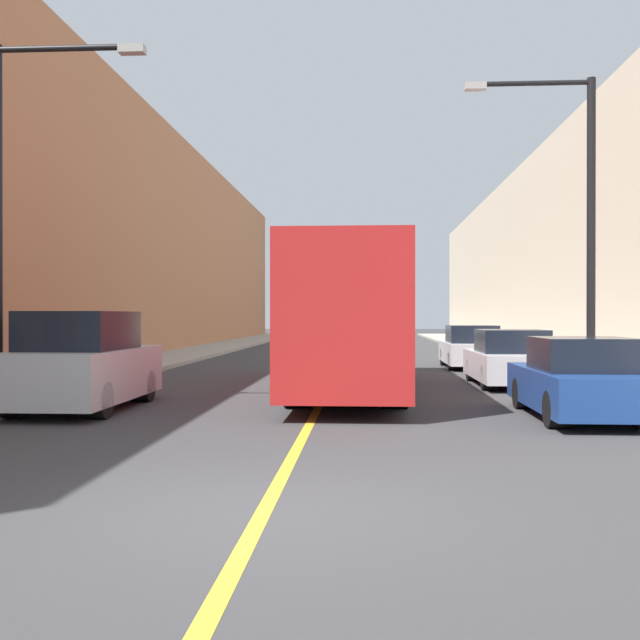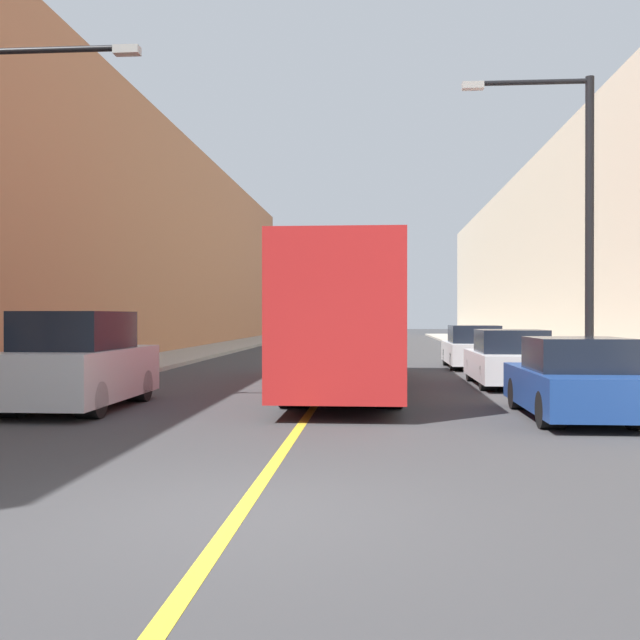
{
  "view_description": "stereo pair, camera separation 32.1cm",
  "coord_description": "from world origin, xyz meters",
  "px_view_note": "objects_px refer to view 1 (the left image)",
  "views": [
    {
      "loc": [
        0.97,
        -6.9,
        1.86
      ],
      "look_at": [
        -0.41,
        15.22,
        1.74
      ],
      "focal_mm": 42.0,
      "sensor_mm": 36.0,
      "label": 1
    },
    {
      "loc": [
        1.29,
        -6.88,
        1.86
      ],
      "look_at": [
        -0.41,
        15.22,
        1.74
      ],
      "focal_mm": 42.0,
      "sensor_mm": 36.0,
      "label": 2
    }
  ],
  "objects_px": {
    "car_right_far": "(471,349)",
    "street_lamp_right": "(578,209)",
    "street_lamp_left": "(12,195)",
    "car_right_mid": "(510,360)",
    "bus": "(350,317)",
    "parked_suv_left": "(83,364)",
    "car_right_near": "(581,382)"
  },
  "relations": [
    {
      "from": "car_right_far",
      "to": "street_lamp_right",
      "type": "relative_size",
      "value": 0.59
    },
    {
      "from": "street_lamp_right",
      "to": "street_lamp_left",
      "type": "bearing_deg",
      "value": -162.77
    },
    {
      "from": "car_right_mid",
      "to": "street_lamp_right",
      "type": "relative_size",
      "value": 0.61
    },
    {
      "from": "car_right_far",
      "to": "street_lamp_left",
      "type": "distance_m",
      "value": 16.99
    },
    {
      "from": "car_right_far",
      "to": "street_lamp_right",
      "type": "bearing_deg",
      "value": -82.54
    },
    {
      "from": "car_right_far",
      "to": "bus",
      "type": "bearing_deg",
      "value": -117.37
    },
    {
      "from": "parked_suv_left",
      "to": "car_right_mid",
      "type": "relative_size",
      "value": 1.0
    },
    {
      "from": "car_right_near",
      "to": "street_lamp_left",
      "type": "xyz_separation_m",
      "value": [
        -10.75,
        0.28,
        3.55
      ]
    },
    {
      "from": "bus",
      "to": "car_right_near",
      "type": "distance_m",
      "value": 6.77
    },
    {
      "from": "bus",
      "to": "car_right_near",
      "type": "xyz_separation_m",
      "value": [
        4.3,
        -5.1,
        -1.16
      ]
    },
    {
      "from": "street_lamp_left",
      "to": "car_right_far",
      "type": "bearing_deg",
      "value": 50.43
    },
    {
      "from": "parked_suv_left",
      "to": "car_right_near",
      "type": "height_order",
      "value": "parked_suv_left"
    },
    {
      "from": "car_right_near",
      "to": "car_right_mid",
      "type": "xyz_separation_m",
      "value": [
        -0.07,
        6.31,
        0.01
      ]
    },
    {
      "from": "parked_suv_left",
      "to": "street_lamp_right",
      "type": "relative_size",
      "value": 0.61
    },
    {
      "from": "car_right_far",
      "to": "street_lamp_right",
      "type": "distance_m",
      "value": 9.94
    },
    {
      "from": "street_lamp_left",
      "to": "street_lamp_right",
      "type": "height_order",
      "value": "street_lamp_right"
    },
    {
      "from": "parked_suv_left",
      "to": "street_lamp_right",
      "type": "xyz_separation_m",
      "value": [
        10.53,
        3.29,
        3.46
      ]
    },
    {
      "from": "street_lamp_left",
      "to": "street_lamp_right",
      "type": "bearing_deg",
      "value": 17.23
    },
    {
      "from": "car_right_mid",
      "to": "street_lamp_right",
      "type": "xyz_separation_m",
      "value": [
        1.11,
        -2.37,
        3.68
      ]
    },
    {
      "from": "car_right_near",
      "to": "street_lamp_right",
      "type": "xyz_separation_m",
      "value": [
        1.04,
        3.94,
        3.69
      ]
    },
    {
      "from": "bus",
      "to": "street_lamp_right",
      "type": "bearing_deg",
      "value": -12.27
    },
    {
      "from": "car_right_near",
      "to": "street_lamp_right",
      "type": "bearing_deg",
      "value": 75.23
    },
    {
      "from": "car_right_near",
      "to": "parked_suv_left",
      "type": "bearing_deg",
      "value": 176.09
    },
    {
      "from": "car_right_near",
      "to": "street_lamp_right",
      "type": "relative_size",
      "value": 0.58
    },
    {
      "from": "car_right_mid",
      "to": "street_lamp_left",
      "type": "relative_size",
      "value": 0.63
    },
    {
      "from": "street_lamp_left",
      "to": "car_right_near",
      "type": "bearing_deg",
      "value": -1.5
    },
    {
      "from": "car_right_mid",
      "to": "car_right_far",
      "type": "height_order",
      "value": "car_right_far"
    },
    {
      "from": "parked_suv_left",
      "to": "car_right_near",
      "type": "xyz_separation_m",
      "value": [
        9.49,
        -0.65,
        -0.23
      ]
    },
    {
      "from": "car_right_mid",
      "to": "street_lamp_right",
      "type": "distance_m",
      "value": 4.52
    },
    {
      "from": "bus",
      "to": "car_right_far",
      "type": "bearing_deg",
      "value": 62.63
    },
    {
      "from": "car_right_near",
      "to": "street_lamp_left",
      "type": "height_order",
      "value": "street_lamp_left"
    },
    {
      "from": "car_right_far",
      "to": "street_lamp_left",
      "type": "xyz_separation_m",
      "value": [
        -10.59,
        -12.81,
        3.53
      ]
    }
  ]
}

